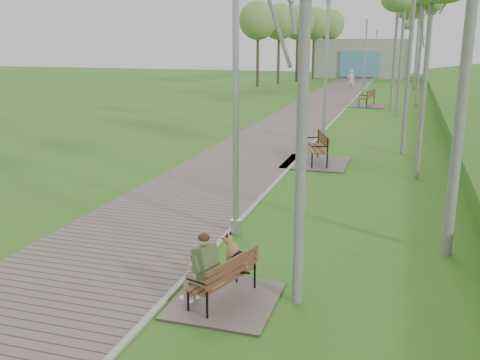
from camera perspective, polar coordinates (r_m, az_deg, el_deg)
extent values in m
plane|color=#366D1E|center=(10.40, -3.01, -7.59)|extent=(120.00, 120.00, 0.00)
cube|color=#6F6059|center=(31.19, 7.70, 7.39)|extent=(3.50, 67.00, 0.04)
cube|color=#999993|center=(30.95, 10.92, 7.21)|extent=(0.10, 67.00, 0.05)
cube|color=#9E9E99|center=(60.24, 12.88, 12.55)|extent=(10.00, 5.00, 4.00)
cube|color=#4F95B1|center=(57.67, 12.64, 11.98)|extent=(4.00, 0.20, 2.60)
cube|color=#6F6059|center=(8.53, -1.55, -12.68)|extent=(1.56, 1.74, 0.04)
cube|color=brown|center=(8.38, -1.90, -10.38)|extent=(0.79, 1.36, 0.03)
cube|color=brown|center=(8.17, -0.74, -9.26)|extent=(0.45, 1.24, 0.29)
cube|color=#6F6059|center=(17.73, 8.11, 1.81)|extent=(2.04, 2.27, 0.04)
cube|color=brown|center=(17.64, 8.00, 3.37)|extent=(1.05, 1.78, 0.05)
cube|color=brown|center=(17.63, 8.91, 4.35)|extent=(0.61, 1.62, 0.37)
cube|color=#6F6059|center=(33.92, 13.39, 7.71)|extent=(2.03, 2.25, 0.04)
cube|color=brown|center=(33.87, 13.36, 8.53)|extent=(0.85, 1.76, 0.05)
cube|color=brown|center=(33.76, 13.83, 9.01)|extent=(0.40, 1.66, 0.37)
cylinder|color=#9FA2A7|center=(11.22, -0.44, -5.01)|extent=(0.21, 0.21, 0.31)
cylinder|color=#9FA2A7|center=(10.65, -0.46, 7.35)|extent=(0.12, 0.12, 5.15)
cylinder|color=#9FA2A7|center=(21.30, 8.85, 4.33)|extent=(0.21, 0.21, 0.32)
cylinder|color=#9FA2A7|center=(21.00, 9.12, 10.99)|extent=(0.13, 0.13, 5.27)
cylinder|color=#9FA2A7|center=(21.00, 9.43, 18.31)|extent=(0.19, 0.19, 0.26)
cylinder|color=#9FA2A7|center=(41.49, 12.99, 9.14)|extent=(0.21, 0.21, 0.31)
cylinder|color=#9FA2A7|center=(41.34, 13.19, 12.50)|extent=(0.12, 0.12, 5.18)
cylinder|color=#9FA2A7|center=(41.34, 13.41, 16.16)|extent=(0.19, 0.19, 0.26)
cylinder|color=#9FA2A7|center=(54.25, 14.11, 10.30)|extent=(0.18, 0.18, 0.28)
cylinder|color=#9FA2A7|center=(54.14, 14.26, 12.58)|extent=(0.11, 0.11, 4.61)
cylinder|color=#9FA2A7|center=(54.12, 14.42, 15.07)|extent=(0.17, 0.17, 0.23)
imported|color=silver|center=(43.37, 11.73, 10.36)|extent=(0.68, 0.51, 1.70)
cylinder|color=silver|center=(7.63, 6.77, 10.37)|extent=(0.16, 0.16, 6.76)
cylinder|color=silver|center=(16.06, 19.37, 13.02)|extent=(0.17, 0.17, 7.37)
cylinder|color=silver|center=(19.56, 17.88, 15.56)|extent=(0.18, 0.18, 8.91)
cylinder|color=silver|center=(29.72, 17.00, 15.28)|extent=(0.18, 0.18, 9.08)
cylinder|color=silver|center=(34.02, 18.83, 14.61)|extent=(0.17, 0.17, 8.61)
cylinder|color=silver|center=(31.74, 16.34, 15.08)|extent=(0.18, 0.18, 8.88)
cylinder|color=silver|center=(46.54, 18.40, 13.93)|extent=(0.16, 0.16, 7.72)
ellipsoid|color=#759749|center=(46.60, 18.66, 16.96)|extent=(2.26, 2.26, 3.40)
cylinder|color=silver|center=(57.00, 18.57, 14.43)|extent=(0.19, 0.19, 8.71)
ellipsoid|color=#759749|center=(57.09, 18.81, 17.22)|extent=(2.73, 2.73, 3.83)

